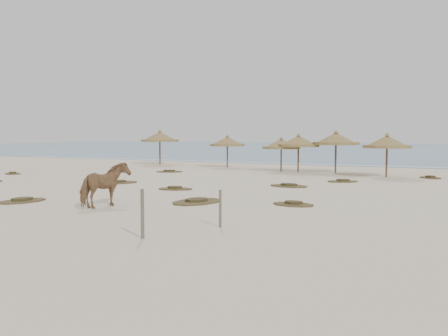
# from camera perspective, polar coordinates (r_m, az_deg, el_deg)

# --- Properties ---
(ground) EXTENTS (160.00, 160.00, 0.00)m
(ground) POSITION_cam_1_polar(r_m,az_deg,el_deg) (20.94, -7.92, -3.66)
(ground) COLOR beige
(ground) RESTS_ON ground
(ocean) EXTENTS (200.00, 100.00, 0.01)m
(ocean) POSITION_cam_1_polar(r_m,az_deg,el_deg) (92.91, 19.17, 2.07)
(ocean) COLOR #2C5F84
(ocean) RESTS_ON ground
(foam_line) EXTENTS (70.00, 0.60, 0.01)m
(foam_line) POSITION_cam_1_polar(r_m,az_deg,el_deg) (44.78, 11.18, 0.37)
(foam_line) COLOR white
(foam_line) RESTS_ON ground
(palapa_0) EXTENTS (3.88, 3.88, 3.12)m
(palapa_0) POSITION_cam_1_polar(r_m,az_deg,el_deg) (44.44, -7.35, 3.51)
(palapa_0) COLOR brown
(palapa_0) RESTS_ON ground
(palapa_1) EXTENTS (3.63, 3.63, 2.68)m
(palapa_1) POSITION_cam_1_polar(r_m,az_deg,el_deg) (40.37, 0.38, 3.01)
(palapa_1) COLOR brown
(palapa_1) RESTS_ON ground
(palapa_2) EXTENTS (3.11, 3.11, 2.54)m
(palapa_2) POSITION_cam_1_polar(r_m,az_deg,el_deg) (36.31, 6.56, 2.70)
(palapa_2) COLOR brown
(palapa_2) RESTS_ON ground
(palapa_3) EXTENTS (3.25, 3.25, 2.79)m
(palapa_3) POSITION_cam_1_polar(r_m,az_deg,el_deg) (35.89, 8.50, 2.98)
(palapa_3) COLOR brown
(palapa_3) RESTS_ON ground
(palapa_4) EXTENTS (4.18, 4.18, 3.02)m
(palapa_4) POSITION_cam_1_polar(r_m,az_deg,el_deg) (35.72, 12.67, 3.20)
(palapa_4) COLOR brown
(palapa_4) RESTS_ON ground
(palapa_5) EXTENTS (3.42, 3.42, 2.83)m
(palapa_5) POSITION_cam_1_polar(r_m,az_deg,el_deg) (33.17, 18.13, 2.79)
(palapa_5) COLOR brown
(palapa_5) RESTS_ON ground
(horse) EXTENTS (1.15, 2.09, 1.68)m
(horse) POSITION_cam_1_polar(r_m,az_deg,el_deg) (19.24, -13.48, -1.89)
(horse) COLOR #987245
(horse) RESTS_ON ground
(fence_post_near) EXTENTS (0.13, 0.13, 1.32)m
(fence_post_near) POSITION_cam_1_polar(r_m,az_deg,el_deg) (13.35, -9.30, -5.19)
(fence_post_near) COLOR #66594C
(fence_post_near) RESTS_ON ground
(fence_post_far) EXTENTS (0.08, 0.08, 1.12)m
(fence_post_far) POSITION_cam_1_polar(r_m,az_deg,el_deg) (14.76, -0.42, -4.65)
(fence_post_far) COLOR #66594C
(fence_post_far) RESTS_ON ground
(scrub_1) EXTENTS (2.75, 2.88, 0.16)m
(scrub_1) POSITION_cam_1_polar(r_m,az_deg,el_deg) (28.41, -12.20, -1.60)
(scrub_1) COLOR brown
(scrub_1) RESTS_ON ground
(scrub_2) EXTENTS (1.97, 1.54, 0.16)m
(scrub_2) POSITION_cam_1_polar(r_m,az_deg,el_deg) (24.74, -5.60, -2.35)
(scrub_2) COLOR brown
(scrub_2) RESTS_ON ground
(scrub_3) EXTENTS (2.29, 1.69, 0.16)m
(scrub_3) POSITION_cam_1_polar(r_m,az_deg,el_deg) (26.22, 7.42, -2.00)
(scrub_3) COLOR brown
(scrub_3) RESTS_ON ground
(scrub_4) EXTENTS (1.76, 1.23, 0.16)m
(scrub_4) POSITION_cam_1_polar(r_m,az_deg,el_deg) (19.48, 7.94, -4.09)
(scrub_4) COLOR brown
(scrub_4) RESTS_ON ground
(scrub_6) EXTENTS (2.28, 1.98, 0.16)m
(scrub_6) POSITION_cam_1_polar(r_m,az_deg,el_deg) (35.84, -6.26, -0.39)
(scrub_6) COLOR brown
(scrub_6) RESTS_ON ground
(scrub_7) EXTENTS (2.13, 1.99, 0.16)m
(scrub_7) POSITION_cam_1_polar(r_m,az_deg,el_deg) (29.23, 13.42, -1.46)
(scrub_7) COLOR brown
(scrub_7) RESTS_ON ground
(scrub_8) EXTENTS (1.72, 1.44, 0.16)m
(scrub_8) POSITION_cam_1_polar(r_m,az_deg,el_deg) (36.77, -23.01, -0.57)
(scrub_8) COLOR brown
(scrub_8) RESTS_ON ground
(scrub_9) EXTENTS (2.05, 2.70, 0.16)m
(scrub_9) POSITION_cam_1_polar(r_m,az_deg,el_deg) (20.08, -3.11, -3.81)
(scrub_9) COLOR brown
(scrub_9) RESTS_ON ground
(scrub_10) EXTENTS (1.86, 1.97, 0.16)m
(scrub_10) POSITION_cam_1_polar(r_m,az_deg,el_deg) (33.32, 22.52, -1.00)
(scrub_10) COLOR brown
(scrub_10) RESTS_ON ground
(scrub_11) EXTENTS (1.62, 2.21, 0.16)m
(scrub_11) POSITION_cam_1_polar(r_m,az_deg,el_deg) (21.86, -22.07, -3.46)
(scrub_11) COLOR brown
(scrub_11) RESTS_ON ground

